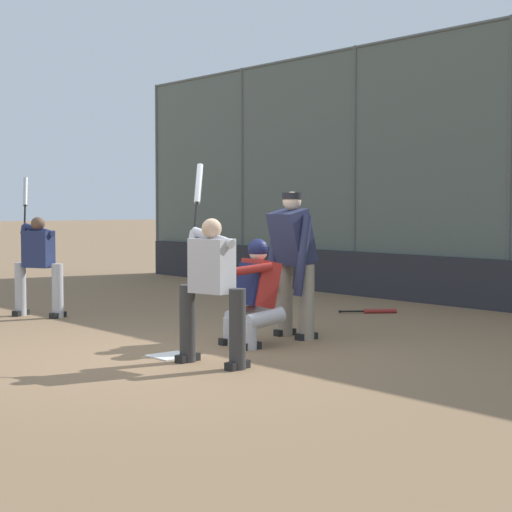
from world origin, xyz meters
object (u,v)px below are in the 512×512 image
object	(u,v)px
batter_on_deck	(38,262)
spare_bat_third_base_side	(376,311)
umpire_home	(293,259)
catcher_behind_plate	(253,290)
batter_at_plate	(211,286)

from	to	relation	value
batter_on_deck	spare_bat_third_base_side	world-z (taller)	batter_on_deck
umpire_home	batter_on_deck	world-z (taller)	batter_on_deck
catcher_behind_plate	batter_at_plate	bearing A→B (deg)	127.69
batter_at_plate	batter_on_deck	size ratio (longest dim) A/B	1.01
batter_at_plate	batter_on_deck	distance (m)	4.68
umpire_home	spare_bat_third_base_side	world-z (taller)	umpire_home
catcher_behind_plate	umpire_home	distance (m)	0.83
batter_at_plate	catcher_behind_plate	xyz separation A→B (m)	(0.66, -1.09, -0.17)
spare_bat_third_base_side	umpire_home	bearing A→B (deg)	-124.27
catcher_behind_plate	batter_on_deck	bearing A→B (deg)	16.67
umpire_home	batter_at_plate	bearing A→B (deg)	116.98
catcher_behind_plate	umpire_home	size ratio (longest dim) A/B	0.69
batter_on_deck	umpire_home	bearing A→B (deg)	172.89
batter_at_plate	spare_bat_third_base_side	world-z (taller)	batter_at_plate
umpire_home	batter_on_deck	distance (m)	4.14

